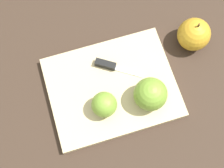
{
  "coord_description": "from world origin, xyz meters",
  "views": [
    {
      "loc": [
        -0.03,
        -0.25,
        0.82
      ],
      "look_at": [
        0.0,
        0.0,
        0.04
      ],
      "focal_mm": 50.0,
      "sensor_mm": 36.0,
      "label": 1
    }
  ],
  "objects_px": {
    "apple_half_right": "(150,94)",
    "apple_whole": "(194,34)",
    "apple_half_left": "(104,104)",
    "knife": "(109,65)"
  },
  "relations": [
    {
      "from": "apple_half_left",
      "to": "apple_whole",
      "type": "bearing_deg",
      "value": -64.6
    },
    {
      "from": "apple_half_left",
      "to": "apple_half_right",
      "type": "xyz_separation_m",
      "value": [
        0.12,
        0.01,
        0.01
      ]
    },
    {
      "from": "apple_whole",
      "to": "knife",
      "type": "bearing_deg",
      "value": -167.77
    },
    {
      "from": "apple_half_right",
      "to": "apple_whole",
      "type": "relative_size",
      "value": 0.84
    },
    {
      "from": "knife",
      "to": "apple_half_right",
      "type": "bearing_deg",
      "value": -24.69
    },
    {
      "from": "apple_whole",
      "to": "apple_half_right",
      "type": "bearing_deg",
      "value": -133.76
    },
    {
      "from": "apple_half_left",
      "to": "apple_whole",
      "type": "height_order",
      "value": "apple_whole"
    },
    {
      "from": "knife",
      "to": "apple_whole",
      "type": "distance_m",
      "value": 0.25
    },
    {
      "from": "apple_half_right",
      "to": "apple_whole",
      "type": "xyz_separation_m",
      "value": [
        0.15,
        0.16,
        -0.02
      ]
    },
    {
      "from": "apple_half_right",
      "to": "apple_whole",
      "type": "distance_m",
      "value": 0.22
    }
  ]
}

